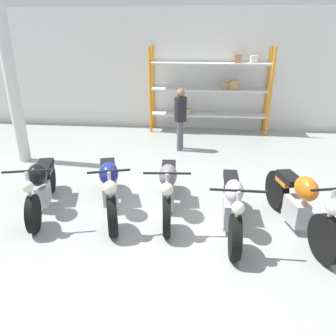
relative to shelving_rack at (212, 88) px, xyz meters
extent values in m
plane|color=#9EA3A0|center=(-0.82, -5.29, -1.33)|extent=(30.00, 30.00, 0.00)
cube|color=white|center=(-0.82, 0.37, 0.47)|extent=(30.00, 0.08, 3.60)
cylinder|color=orange|center=(-1.85, -0.27, -0.07)|extent=(0.08, 0.08, 2.52)
cylinder|color=orange|center=(1.67, -0.27, -0.07)|extent=(0.08, 0.08, 2.52)
cylinder|color=orange|center=(-1.85, 0.28, -0.07)|extent=(0.08, 0.08, 2.52)
cylinder|color=orange|center=(1.67, 0.28, -0.07)|extent=(0.08, 0.08, 2.52)
cube|color=silver|center=(-0.09, 0.00, -0.80)|extent=(3.52, 0.55, 0.05)
cube|color=silver|center=(-0.09, 0.00, -0.05)|extent=(3.52, 0.55, 0.05)
cube|color=silver|center=(-0.09, 0.00, 0.71)|extent=(3.52, 0.55, 0.05)
cube|color=silver|center=(1.15, 0.12, 0.84)|extent=(0.20, 0.27, 0.21)
cube|color=tan|center=(0.62, -0.10, 0.11)|extent=(0.26, 0.23, 0.27)
cube|color=#A87F51|center=(0.69, 0.03, 0.86)|extent=(0.22, 0.32, 0.26)
cube|color=tan|center=(-0.74, -0.12, -0.69)|extent=(0.21, 0.25, 0.17)
cube|color=tan|center=(0.45, -0.02, 0.08)|extent=(0.30, 0.28, 0.21)
cylinder|color=silver|center=(-4.52, -3.07, 0.47)|extent=(0.28, 0.28, 3.60)
cylinder|color=black|center=(-2.79, -5.98, -1.03)|extent=(0.25, 0.61, 0.60)
cylinder|color=black|center=(-3.13, -4.65, -1.03)|extent=(0.25, 0.61, 0.60)
cube|color=#ADADB2|center=(-2.97, -5.26, -1.06)|extent=(0.29, 0.46, 0.35)
ellipsoid|color=black|center=(-2.93, -5.43, -0.62)|extent=(0.41, 0.52, 0.36)
cube|color=black|center=(-3.06, -4.92, -0.68)|extent=(0.39, 0.60, 0.10)
cube|color=black|center=(-3.07, -4.88, -0.77)|extent=(0.31, 0.43, 0.12)
cylinder|color=#ADADB2|center=(-2.79, -5.96, -0.69)|extent=(0.06, 0.06, 0.69)
sphere|color=silver|center=(-2.77, -6.03, -0.55)|extent=(0.18, 0.18, 0.18)
cylinder|color=black|center=(-2.80, -5.93, -0.34)|extent=(0.68, 0.21, 0.04)
cylinder|color=black|center=(-1.56, -5.92, -1.02)|extent=(0.33, 0.63, 0.62)
cylinder|color=black|center=(-2.02, -4.48, -1.02)|extent=(0.33, 0.63, 0.62)
cube|color=#ADADB2|center=(-1.81, -5.15, -1.05)|extent=(0.37, 0.45, 0.33)
ellipsoid|color=navy|center=(-1.75, -5.31, -0.60)|extent=(0.44, 0.53, 0.37)
cube|color=black|center=(-1.91, -4.83, -0.66)|extent=(0.41, 0.58, 0.10)
cube|color=navy|center=(-1.94, -4.73, -0.75)|extent=(0.33, 0.42, 0.12)
cylinder|color=#ADADB2|center=(-1.57, -5.90, -0.67)|extent=(0.06, 0.06, 0.71)
sphere|color=silver|center=(-1.55, -5.96, -0.53)|extent=(0.20, 0.20, 0.20)
cylinder|color=black|center=(-1.58, -5.87, -0.31)|extent=(0.60, 0.22, 0.04)
cylinder|color=black|center=(-0.73, -5.85, -1.02)|extent=(0.16, 0.62, 0.62)
cylinder|color=black|center=(-0.85, -4.41, -1.02)|extent=(0.16, 0.62, 0.62)
cube|color=#ADADB2|center=(-0.79, -5.08, -1.05)|extent=(0.23, 0.48, 0.39)
ellipsoid|color=slate|center=(-0.78, -5.25, -0.61)|extent=(0.34, 0.51, 0.35)
cube|color=black|center=(-0.82, -4.76, -0.66)|extent=(0.28, 0.48, 0.10)
cube|color=slate|center=(-0.83, -4.67, -0.75)|extent=(0.24, 0.34, 0.12)
cylinder|color=#ADADB2|center=(-0.73, -5.83, -0.68)|extent=(0.05, 0.05, 0.69)
sphere|color=silver|center=(-0.73, -5.90, -0.54)|extent=(0.19, 0.19, 0.19)
cylinder|color=black|center=(-0.74, -5.80, -0.34)|extent=(0.69, 0.09, 0.04)
cylinder|color=black|center=(0.24, -6.29, -1.02)|extent=(0.13, 0.62, 0.62)
cylinder|color=black|center=(0.25, -4.93, -1.02)|extent=(0.13, 0.62, 0.62)
cube|color=#ADADB2|center=(0.24, -5.56, -1.05)|extent=(0.24, 0.49, 0.41)
ellipsoid|color=#B7B7BF|center=(0.24, -5.73, -0.61)|extent=(0.28, 0.46, 0.33)
cube|color=black|center=(0.25, -5.19, -0.66)|extent=(0.23, 0.58, 0.10)
cube|color=#B7B7BF|center=(0.25, -5.17, -0.75)|extent=(0.20, 0.41, 0.12)
cylinder|color=#ADADB2|center=(0.24, -6.27, -0.68)|extent=(0.05, 0.05, 0.67)
sphere|color=silver|center=(0.24, -6.34, -0.54)|extent=(0.17, 0.17, 0.17)
cylinder|color=black|center=(0.24, -6.24, -0.35)|extent=(0.74, 0.04, 0.04)
cylinder|color=black|center=(1.43, -6.25, -0.99)|extent=(0.28, 0.69, 0.68)
cylinder|color=black|center=(1.08, -4.80, -0.99)|extent=(0.28, 0.69, 0.68)
cube|color=#ADADB2|center=(1.24, -5.47, -1.03)|extent=(0.33, 0.50, 0.39)
ellipsoid|color=orange|center=(1.28, -5.64, -0.55)|extent=(0.39, 0.52, 0.34)
cube|color=black|center=(1.17, -5.16, -0.61)|extent=(0.35, 0.53, 0.10)
cube|color=orange|center=(1.14, -5.05, -0.70)|extent=(0.28, 0.38, 0.12)
cylinder|color=#ADADB2|center=(1.43, -6.23, -0.64)|extent=(0.06, 0.06, 0.71)
sphere|color=silver|center=(1.44, -6.29, -0.49)|extent=(0.22, 0.22, 0.22)
cylinder|color=black|center=(1.42, -6.20, -0.28)|extent=(0.59, 0.18, 0.04)
cylinder|color=#595960|center=(-0.81, -1.77, -0.95)|extent=(0.13, 0.13, 0.77)
cylinder|color=#595960|center=(-0.84, -1.95, -0.95)|extent=(0.13, 0.13, 0.77)
cylinder|color=#232328|center=(-0.83, -1.86, -0.26)|extent=(0.36, 0.36, 0.61)
sphere|color=#9E7051|center=(-0.83, -1.86, 0.15)|extent=(0.21, 0.21, 0.21)
camera|label=1|loc=(-0.26, -10.11, 1.54)|focal=35.00mm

